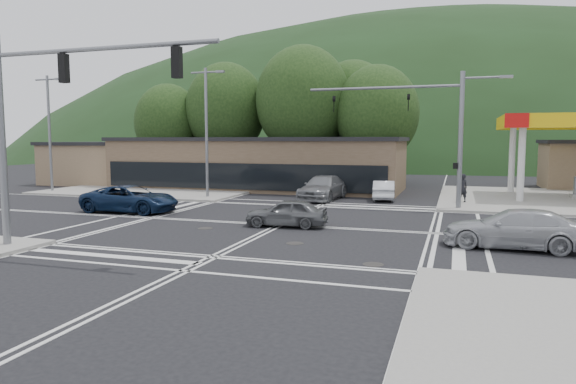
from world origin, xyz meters
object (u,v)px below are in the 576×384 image
(car_grey_center, at_px, (287,213))
(car_queue_a, at_px, (384,190))
(car_queue_b, at_px, (368,179))
(pedestrian, at_px, (462,188))
(car_silver_east, at_px, (514,229))
(car_northbound, at_px, (323,188))
(car_blue_west, at_px, (130,199))

(car_grey_center, bearing_deg, car_queue_a, 161.00)
(car_queue_b, relative_size, pedestrian, 2.66)
(car_silver_east, bearing_deg, car_queue_b, -154.01)
(car_silver_east, bearing_deg, car_northbound, -137.21)
(car_queue_b, bearing_deg, car_silver_east, 105.82)
(car_blue_west, height_order, car_queue_b, car_queue_b)
(pedestrian, bearing_deg, car_queue_b, -75.28)
(car_queue_a, xyz_separation_m, pedestrian, (5.09, -0.95, 0.39))
(car_blue_west, height_order, car_queue_a, car_blue_west)
(car_grey_center, xyz_separation_m, car_queue_a, (2.92, 12.33, 0.00))
(car_blue_west, xyz_separation_m, car_queue_a, (12.87, 10.51, -0.10))
(car_silver_east, relative_size, car_queue_b, 1.07)
(car_blue_west, relative_size, car_northbound, 0.98)
(car_grey_center, distance_m, car_northbound, 11.26)
(car_blue_west, distance_m, car_silver_east, 20.06)
(car_queue_a, height_order, pedestrian, pedestrian)
(car_grey_center, relative_size, pedestrian, 2.14)
(car_queue_a, bearing_deg, pedestrian, 162.19)
(car_blue_west, bearing_deg, car_northbound, -44.70)
(car_northbound, relative_size, pedestrian, 3.11)
(car_queue_b, xyz_separation_m, pedestrian, (7.43, -8.65, 0.23))
(car_northbound, bearing_deg, car_queue_b, 83.41)
(car_blue_west, height_order, pedestrian, pedestrian)
(car_blue_west, distance_m, car_grey_center, 10.12)
(car_queue_a, relative_size, pedestrian, 2.23)
(car_queue_b, bearing_deg, car_northbound, 72.55)
(car_silver_east, height_order, car_queue_a, car_silver_east)
(car_silver_east, xyz_separation_m, car_queue_b, (-9.17, 22.00, 0.07))
(car_grey_center, relative_size, car_silver_east, 0.75)
(car_queue_a, xyz_separation_m, car_queue_b, (-2.34, 7.71, 0.16))
(car_northbound, bearing_deg, car_grey_center, -80.42)
(car_queue_a, bearing_deg, car_queue_b, -80.37)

